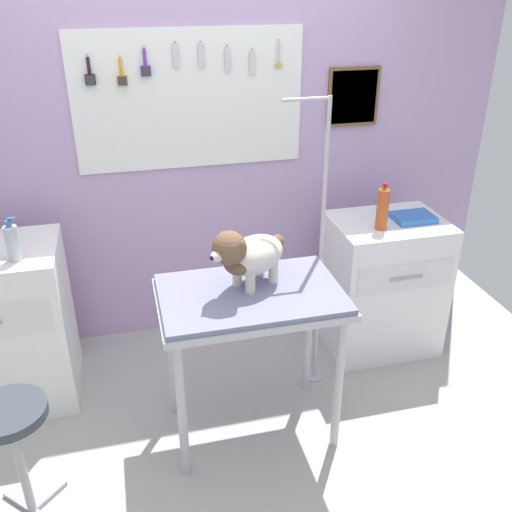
{
  "coord_description": "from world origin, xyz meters",
  "views": [
    {
      "loc": [
        -0.43,
        -2.09,
        2.23
      ],
      "look_at": [
        0.15,
        0.24,
        1.0
      ],
      "focal_mm": 39.74,
      "sensor_mm": 36.0,
      "label": 1
    }
  ],
  "objects_px": {
    "cabinet_right": "(382,284)",
    "soda_bottle": "(383,208)",
    "grooming_table": "(251,309)",
    "dog": "(248,255)",
    "stool": "(12,431)",
    "grooming_arm": "(319,263)"
  },
  "relations": [
    {
      "from": "soda_bottle",
      "to": "dog",
      "type": "bearing_deg",
      "value": -154.47
    },
    {
      "from": "grooming_table",
      "to": "stool",
      "type": "xyz_separation_m",
      "value": [
        -1.1,
        -0.3,
        -0.25
      ]
    },
    {
      "from": "soda_bottle",
      "to": "grooming_arm",
      "type": "bearing_deg",
      "value": -159.29
    },
    {
      "from": "dog",
      "to": "soda_bottle",
      "type": "height_order",
      "value": "dog"
    },
    {
      "from": "dog",
      "to": "soda_bottle",
      "type": "distance_m",
      "value": 0.99
    },
    {
      "from": "dog",
      "to": "cabinet_right",
      "type": "xyz_separation_m",
      "value": [
        1.0,
        0.52,
        -0.59
      ]
    },
    {
      "from": "grooming_table",
      "to": "cabinet_right",
      "type": "relative_size",
      "value": 1.02
    },
    {
      "from": "grooming_arm",
      "to": "grooming_table",
      "type": "bearing_deg",
      "value": -145.88
    },
    {
      "from": "grooming_arm",
      "to": "cabinet_right",
      "type": "distance_m",
      "value": 0.69
    },
    {
      "from": "grooming_table",
      "to": "grooming_arm",
      "type": "relative_size",
      "value": 0.53
    },
    {
      "from": "grooming_arm",
      "to": "soda_bottle",
      "type": "height_order",
      "value": "grooming_arm"
    },
    {
      "from": "grooming_table",
      "to": "soda_bottle",
      "type": "height_order",
      "value": "soda_bottle"
    },
    {
      "from": "grooming_table",
      "to": "soda_bottle",
      "type": "relative_size",
      "value": 3.21
    },
    {
      "from": "grooming_arm",
      "to": "soda_bottle",
      "type": "distance_m",
      "value": 0.51
    },
    {
      "from": "cabinet_right",
      "to": "grooming_arm",
      "type": "bearing_deg",
      "value": -154.75
    },
    {
      "from": "grooming_table",
      "to": "stool",
      "type": "bearing_deg",
      "value": -164.94
    },
    {
      "from": "soda_bottle",
      "to": "stool",
      "type": "bearing_deg",
      "value": -158.86
    },
    {
      "from": "dog",
      "to": "cabinet_right",
      "type": "bearing_deg",
      "value": 27.37
    },
    {
      "from": "cabinet_right",
      "to": "stool",
      "type": "xyz_separation_m",
      "value": [
        -2.1,
        -0.86,
        0.06
      ]
    },
    {
      "from": "grooming_table",
      "to": "stool",
      "type": "height_order",
      "value": "grooming_table"
    },
    {
      "from": "cabinet_right",
      "to": "soda_bottle",
      "type": "xyz_separation_m",
      "value": [
        -0.1,
        -0.09,
        0.57
      ]
    },
    {
      "from": "cabinet_right",
      "to": "stool",
      "type": "bearing_deg",
      "value": -157.69
    }
  ]
}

